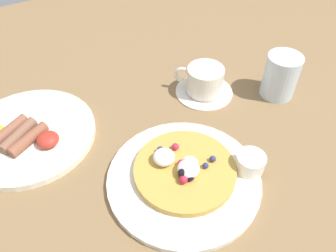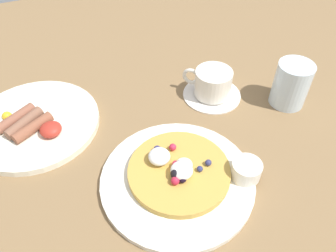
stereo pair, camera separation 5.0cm
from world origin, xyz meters
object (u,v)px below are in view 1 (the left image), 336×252
Objects in this scene: pancake_plate at (184,179)px; water_glass at (281,76)px; syrup_ramekin at (250,162)px; coffee_saucer at (204,91)px; coffee_cup at (204,79)px; breakfast_plate at (29,134)px.

pancake_plate is 2.76× the size of water_glass.
syrup_ramekin is 0.40× the size of coffee_saucer.
pancake_plate is at bearing -131.52° from coffee_cup.
coffee_cup is (-0.12, 0.11, 3.28)cm from coffee_saucer.
breakfast_plate is at bearing 131.43° from pancake_plate.
coffee_cup is at bearing 76.51° from syrup_ramekin.
water_glass reaches higher than coffee_saucer.
pancake_plate is 31.81cm from water_glass.
breakfast_plate is at bearing 171.71° from coffee_saucer.
syrup_ramekin is 22.76cm from coffee_cup.
breakfast_plate is 37.25cm from coffee_cup.
syrup_ramekin is 0.53× the size of water_glass.
coffee_saucer is at bearing 76.15° from syrup_ramekin.
coffee_cup is (16.08, 18.17, 3.06)cm from pancake_plate.
coffee_cup is (5.31, 22.12, 0.92)cm from syrup_ramekin.
syrup_ramekin reaches higher than coffee_saucer.
pancake_plate is 24.25cm from coffee_saucer.
coffee_saucer is (36.88, -5.37, -0.35)cm from breakfast_plate.
syrup_ramekin is at bearing -103.49° from coffee_cup.
water_glass is at bearing 18.59° from pancake_plate.
breakfast_plate reaches higher than coffee_saucer.
coffee_cup is at bearing 48.48° from pancake_plate.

